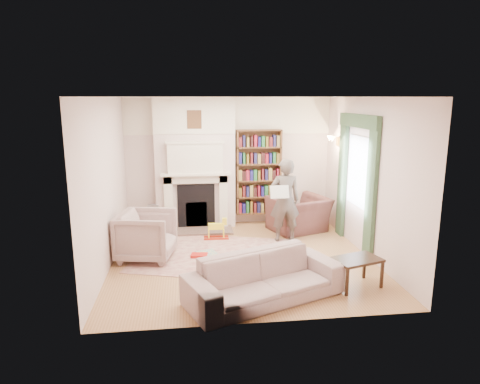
{
  "coord_description": "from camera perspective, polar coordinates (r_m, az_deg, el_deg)",
  "views": [
    {
      "loc": [
        -0.92,
        -7.11,
        2.79
      ],
      "look_at": [
        0.0,
        0.25,
        1.15
      ],
      "focal_mm": 32.0,
      "sensor_mm": 36.0,
      "label": 1
    }
  ],
  "objects": [
    {
      "name": "curtain_right",
      "position": [
        8.93,
        13.47,
        1.86
      ],
      "size": [
        0.07,
        0.32,
        2.4
      ],
      "primitive_type": "cube",
      "color": "#314C33",
      "rests_on": "floor"
    },
    {
      "name": "pelmet",
      "position": [
        8.14,
        15.55,
        9.13
      ],
      "size": [
        0.09,
        1.7,
        0.24
      ],
      "primitive_type": "cube",
      "color": "#314C33",
      "rests_on": "wall_right"
    },
    {
      "name": "wall_back",
      "position": [
        9.51,
        -1.49,
        4.05
      ],
      "size": [
        4.5,
        0.0,
        4.5
      ],
      "primitive_type": "plane",
      "rotation": [
        1.57,
        0.0,
        0.0
      ],
      "color": "beige",
      "rests_on": "floor"
    },
    {
      "name": "armchair_left",
      "position": [
        7.71,
        -12.34,
        -5.67
      ],
      "size": [
        1.1,
        1.08,
        0.85
      ],
      "primitive_type": "imported",
      "rotation": [
        0.0,
        0.0,
        1.38
      ],
      "color": "#BBB09B",
      "rests_on": "floor"
    },
    {
      "name": "curtain_left",
      "position": [
        7.66,
        17.09,
        -0.08
      ],
      "size": [
        0.07,
        0.32,
        2.4
      ],
      "primitive_type": "cube",
      "color": "#314C33",
      "rests_on": "floor"
    },
    {
      "name": "armchair_reading",
      "position": [
        9.19,
        7.82,
        -2.95
      ],
      "size": [
        1.4,
        1.31,
        0.73
      ],
      "primitive_type": "imported",
      "rotation": [
        0.0,
        0.0,
        3.48
      ],
      "color": "#4C2928",
      "rests_on": "floor"
    },
    {
      "name": "fireplace",
      "position": [
        9.27,
        -6.0,
        3.69
      ],
      "size": [
        1.7,
        0.58,
        2.8
      ],
      "color": "beige",
      "rests_on": "floor"
    },
    {
      "name": "rocking_horse",
      "position": [
        8.62,
        -3.2,
        -4.91
      ],
      "size": [
        0.5,
        0.22,
        0.44
      ],
      "primitive_type": null,
      "rotation": [
        0.0,
        0.0,
        -0.04
      ],
      "color": "yellow",
      "rests_on": "rug"
    },
    {
      "name": "paraffin_heater",
      "position": [
        9.39,
        -11.47,
        -3.33
      ],
      "size": [
        0.27,
        0.27,
        0.55
      ],
      "primitive_type": "cylinder",
      "rotation": [
        0.0,
        0.0,
        0.14
      ],
      "color": "#A3A5AB",
      "rests_on": "floor"
    },
    {
      "name": "coffee_table",
      "position": [
        6.75,
        15.23,
        -10.31
      ],
      "size": [
        0.8,
        0.64,
        0.45
      ],
      "primitive_type": null,
      "rotation": [
        0.0,
        0.0,
        0.3
      ],
      "color": "#312011",
      "rests_on": "floor"
    },
    {
      "name": "rug",
      "position": [
        7.84,
        -3.19,
        -8.37
      ],
      "size": [
        3.25,
        2.81,
        0.01
      ],
      "primitive_type": "cube",
      "rotation": [
        0.0,
        0.0,
        -0.28
      ],
      "color": "beige",
      "rests_on": "floor"
    },
    {
      "name": "ceiling",
      "position": [
        7.17,
        0.25,
        12.54
      ],
      "size": [
        4.5,
        4.5,
        0.0
      ],
      "primitive_type": "plane",
      "rotation": [
        3.14,
        0.0,
        0.0
      ],
      "color": "white",
      "rests_on": "wall_back"
    },
    {
      "name": "window",
      "position": [
        8.26,
        15.46,
        2.67
      ],
      "size": [
        0.02,
        0.9,
        1.3
      ],
      "primitive_type": "cube",
      "color": "silver",
      "rests_on": "wall_right"
    },
    {
      "name": "wall_right",
      "position": [
        7.91,
        16.64,
        1.82
      ],
      "size": [
        0.0,
        4.5,
        4.5
      ],
      "primitive_type": "plane",
      "rotation": [
        1.57,
        0.0,
        -1.57
      ],
      "color": "beige",
      "rests_on": "floor"
    },
    {
      "name": "man_reading",
      "position": [
        8.4,
        5.98,
        -1.13
      ],
      "size": [
        0.61,
        0.41,
        1.65
      ],
      "primitive_type": "imported",
      "rotation": [
        0.0,
        0.0,
        3.16
      ],
      "color": "#524841",
      "rests_on": "floor"
    },
    {
      "name": "bookcase",
      "position": [
        9.5,
        2.5,
        2.67
      ],
      "size": [
        1.0,
        0.24,
        1.85
      ],
      "primitive_type": "cube",
      "color": "brown",
      "rests_on": "floor"
    },
    {
      "name": "wall_front",
      "position": [
        5.14,
        3.45,
        -3.25
      ],
      "size": [
        4.5,
        0.0,
        4.5
      ],
      "primitive_type": "plane",
      "rotation": [
        -1.57,
        0.0,
        0.0
      ],
      "color": "beige",
      "rests_on": "floor"
    },
    {
      "name": "comic_annuals",
      "position": [
        7.33,
        2.37,
        -9.74
      ],
      "size": [
        0.72,
        0.63,
        0.02
      ],
      "color": "red",
      "rests_on": "rug"
    },
    {
      "name": "wall_left",
      "position": [
        7.37,
        -17.39,
        1.02
      ],
      "size": [
        0.0,
        4.5,
        4.5
      ],
      "primitive_type": "plane",
      "rotation": [
        1.57,
        0.0,
        1.57
      ],
      "color": "beige",
      "rests_on": "floor"
    },
    {
      "name": "newspaper",
      "position": [
        8.13,
        5.3,
        0.02
      ],
      "size": [
        0.36,
        0.11,
        0.24
      ],
      "primitive_type": "cube",
      "rotation": [
        -0.35,
        0.0,
        0.02
      ],
      "color": "silver",
      "rests_on": "man_reading"
    },
    {
      "name": "sofa",
      "position": [
        6.11,
        3.26,
        -11.36
      ],
      "size": [
        2.38,
        1.64,
        0.65
      ],
      "primitive_type": "imported",
      "rotation": [
        0.0,
        0.0,
        0.38
      ],
      "color": "#B7AB97",
      "rests_on": "floor"
    },
    {
      "name": "board_game",
      "position": [
        7.85,
        -4.43,
        -8.19
      ],
      "size": [
        0.43,
        0.43,
        0.03
      ],
      "primitive_type": "cube",
      "rotation": [
        0.0,
        0.0,
        0.3
      ],
      "color": "#E6E451",
      "rests_on": "rug"
    },
    {
      "name": "wall_sconce",
      "position": [
        9.15,
        11.81,
        6.62
      ],
      "size": [
        0.2,
        0.24,
        0.24
      ],
      "primitive_type": null,
      "color": "gold",
      "rests_on": "wall_right"
    },
    {
      "name": "floor",
      "position": [
        7.7,
        0.23,
        -8.79
      ],
      "size": [
        4.5,
        4.5,
        0.0
      ],
      "primitive_type": "plane",
      "color": "#98673D",
      "rests_on": "ground"
    },
    {
      "name": "game_box_lid",
      "position": [
        7.75,
        -5.45,
        -8.4
      ],
      "size": [
        0.32,
        0.24,
        0.05
      ],
      "primitive_type": "cube",
      "rotation": [
        0.0,
        0.0,
        -0.15
      ],
      "color": "red",
      "rests_on": "rug"
    }
  ]
}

